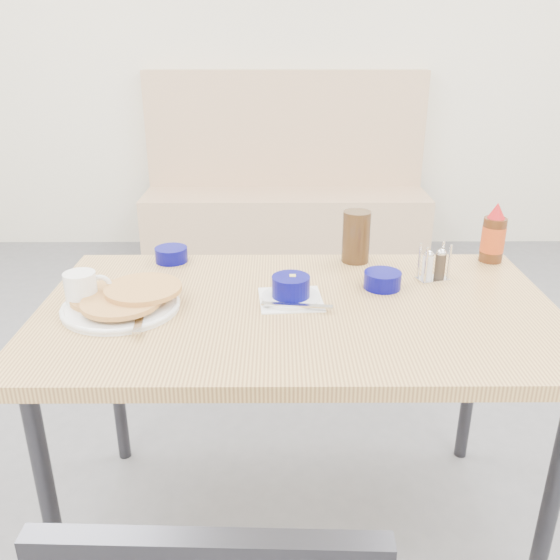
{
  "coord_description": "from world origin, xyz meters",
  "views": [
    {
      "loc": [
        -0.06,
        -1.2,
        1.44
      ],
      "look_at": [
        -0.05,
        0.29,
        0.82
      ],
      "focal_mm": 38.0,
      "sensor_mm": 36.0,
      "label": 1
    }
  ],
  "objects_px": {
    "booth_bench": "(285,204)",
    "butter_bowl": "(382,280)",
    "creamer_bowl": "(171,255)",
    "dining_table": "(298,326)",
    "coffee_mug": "(83,289)",
    "condiment_caddy": "(434,267)",
    "syrup_bottle": "(493,236)",
    "pancake_plate": "(123,301)",
    "grits_setting": "(291,290)",
    "amber_tumbler": "(356,237)"
  },
  "relations": [
    {
      "from": "dining_table",
      "to": "amber_tumbler",
      "type": "bearing_deg",
      "value": 60.1
    },
    {
      "from": "butter_bowl",
      "to": "syrup_bottle",
      "type": "relative_size",
      "value": 0.56
    },
    {
      "from": "booth_bench",
      "to": "dining_table",
      "type": "bearing_deg",
      "value": -90.0
    },
    {
      "from": "grits_setting",
      "to": "creamer_bowl",
      "type": "xyz_separation_m",
      "value": [
        -0.38,
        0.31,
        -0.01
      ]
    },
    {
      "from": "pancake_plate",
      "to": "creamer_bowl",
      "type": "bearing_deg",
      "value": 78.72
    },
    {
      "from": "pancake_plate",
      "to": "amber_tumbler",
      "type": "bearing_deg",
      "value": 28.21
    },
    {
      "from": "coffee_mug",
      "to": "condiment_caddy",
      "type": "distance_m",
      "value": 1.0
    },
    {
      "from": "coffee_mug",
      "to": "creamer_bowl",
      "type": "bearing_deg",
      "value": 61.98
    },
    {
      "from": "dining_table",
      "to": "syrup_bottle",
      "type": "distance_m",
      "value": 0.73
    },
    {
      "from": "coffee_mug",
      "to": "amber_tumbler",
      "type": "height_order",
      "value": "amber_tumbler"
    },
    {
      "from": "pancake_plate",
      "to": "coffee_mug",
      "type": "bearing_deg",
      "value": 170.39
    },
    {
      "from": "amber_tumbler",
      "to": "syrup_bottle",
      "type": "relative_size",
      "value": 0.86
    },
    {
      "from": "pancake_plate",
      "to": "condiment_caddy",
      "type": "xyz_separation_m",
      "value": [
        0.88,
        0.2,
        0.02
      ]
    },
    {
      "from": "grits_setting",
      "to": "syrup_bottle",
      "type": "height_order",
      "value": "syrup_bottle"
    },
    {
      "from": "coffee_mug",
      "to": "booth_bench",
      "type": "bearing_deg",
      "value": 77.14
    },
    {
      "from": "pancake_plate",
      "to": "creamer_bowl",
      "type": "height_order",
      "value": "pancake_plate"
    },
    {
      "from": "pancake_plate",
      "to": "coffee_mug",
      "type": "xyz_separation_m",
      "value": [
        -0.11,
        0.02,
        0.03
      ]
    },
    {
      "from": "booth_bench",
      "to": "amber_tumbler",
      "type": "height_order",
      "value": "booth_bench"
    },
    {
      "from": "booth_bench",
      "to": "amber_tumbler",
      "type": "relative_size",
      "value": 11.45
    },
    {
      "from": "booth_bench",
      "to": "butter_bowl",
      "type": "relative_size",
      "value": 17.67
    },
    {
      "from": "dining_table",
      "to": "pancake_plate",
      "type": "relative_size",
      "value": 4.28
    },
    {
      "from": "booth_bench",
      "to": "pancake_plate",
      "type": "distance_m",
      "value": 2.63
    },
    {
      "from": "coffee_mug",
      "to": "grits_setting",
      "type": "distance_m",
      "value": 0.56
    },
    {
      "from": "dining_table",
      "to": "coffee_mug",
      "type": "height_order",
      "value": "coffee_mug"
    },
    {
      "from": "booth_bench",
      "to": "coffee_mug",
      "type": "xyz_separation_m",
      "value": [
        -0.58,
        -2.53,
        0.46
      ]
    },
    {
      "from": "creamer_bowl",
      "to": "butter_bowl",
      "type": "bearing_deg",
      "value": -18.7
    },
    {
      "from": "pancake_plate",
      "to": "coffee_mug",
      "type": "distance_m",
      "value": 0.11
    },
    {
      "from": "creamer_bowl",
      "to": "booth_bench",
      "type": "bearing_deg",
      "value": 79.72
    },
    {
      "from": "butter_bowl",
      "to": "coffee_mug",
      "type": "bearing_deg",
      "value": -171.76
    },
    {
      "from": "dining_table",
      "to": "grits_setting",
      "type": "height_order",
      "value": "grits_setting"
    },
    {
      "from": "dining_table",
      "to": "grits_setting",
      "type": "bearing_deg",
      "value": 118.42
    },
    {
      "from": "booth_bench",
      "to": "condiment_caddy",
      "type": "xyz_separation_m",
      "value": [
        0.41,
        -2.35,
        0.45
      ]
    },
    {
      "from": "dining_table",
      "to": "creamer_bowl",
      "type": "xyz_separation_m",
      "value": [
        -0.4,
        0.34,
        0.08
      ]
    },
    {
      "from": "amber_tumbler",
      "to": "condiment_caddy",
      "type": "height_order",
      "value": "amber_tumbler"
    },
    {
      "from": "amber_tumbler",
      "to": "condiment_caddy",
      "type": "distance_m",
      "value": 0.27
    },
    {
      "from": "coffee_mug",
      "to": "pancake_plate",
      "type": "bearing_deg",
      "value": -9.61
    },
    {
      "from": "syrup_bottle",
      "to": "dining_table",
      "type": "bearing_deg",
      "value": -151.81
    },
    {
      "from": "pancake_plate",
      "to": "grits_setting",
      "type": "height_order",
      "value": "grits_setting"
    },
    {
      "from": "condiment_caddy",
      "to": "creamer_bowl",
      "type": "bearing_deg",
      "value": 151.52
    },
    {
      "from": "creamer_bowl",
      "to": "syrup_bottle",
      "type": "xyz_separation_m",
      "value": [
        1.03,
        0.0,
        0.06
      ]
    },
    {
      "from": "pancake_plate",
      "to": "grits_setting",
      "type": "xyz_separation_m",
      "value": [
        0.45,
        0.05,
        0.01
      ]
    },
    {
      "from": "coffee_mug",
      "to": "grits_setting",
      "type": "relative_size",
      "value": 0.6
    },
    {
      "from": "butter_bowl",
      "to": "condiment_caddy",
      "type": "relative_size",
      "value": 0.96
    },
    {
      "from": "dining_table",
      "to": "butter_bowl",
      "type": "bearing_deg",
      "value": 26.13
    },
    {
      "from": "coffee_mug",
      "to": "syrup_bottle",
      "type": "relative_size",
      "value": 0.63
    },
    {
      "from": "dining_table",
      "to": "pancake_plate",
      "type": "xyz_separation_m",
      "value": [
        -0.47,
        -0.02,
        0.08
      ]
    },
    {
      "from": "pancake_plate",
      "to": "amber_tumbler",
      "type": "height_order",
      "value": "amber_tumbler"
    },
    {
      "from": "creamer_bowl",
      "to": "dining_table",
      "type": "bearing_deg",
      "value": -40.5
    },
    {
      "from": "booth_bench",
      "to": "syrup_bottle",
      "type": "height_order",
      "value": "booth_bench"
    },
    {
      "from": "pancake_plate",
      "to": "coffee_mug",
      "type": "relative_size",
      "value": 2.68
    }
  ]
}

